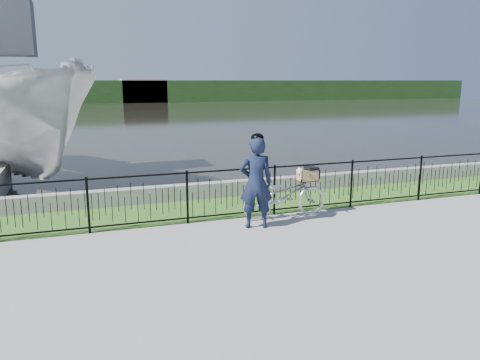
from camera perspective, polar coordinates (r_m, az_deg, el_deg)
name	(u,v)px	position (r m, az deg, el deg)	size (l,w,h in m)	color
ground	(259,242)	(8.91, 2.33, -7.56)	(120.00, 120.00, 0.00)	gray
grass_strip	(219,207)	(11.26, -2.54, -3.35)	(60.00, 2.00, 0.01)	#37631E
water	(115,117)	(41.03, -15.01, 7.46)	(120.00, 120.00, 0.00)	black
quay_wall	(208,190)	(12.14, -3.92, -1.27)	(60.00, 0.30, 0.40)	gray
fence	(232,194)	(10.19, -0.95, -1.66)	(14.00, 0.06, 1.15)	black
far_treeline	(98,92)	(67.89, -16.92, 10.28)	(120.00, 6.00, 3.00)	#214219
far_building_right	(144,91)	(66.94, -11.65, 10.61)	(6.00, 3.00, 3.20)	#A99887
bicycle_rig	(285,194)	(10.37, 5.53, -1.76)	(1.96, 0.68, 1.13)	silver
cyclist	(256,182)	(9.53, 1.95, -0.23)	(0.77, 0.59, 1.96)	black
boat_near	(2,118)	(15.74, -27.05, 6.72)	(7.30, 9.59, 5.30)	#A7A7A7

